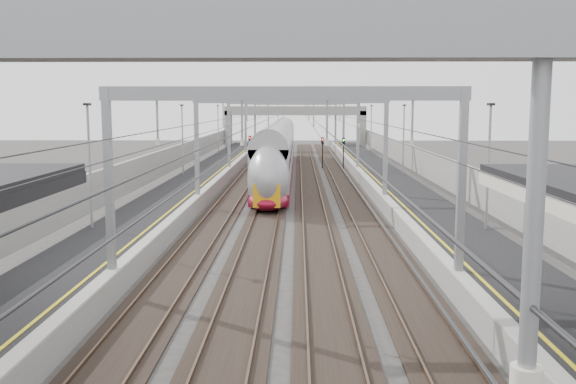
{
  "coord_description": "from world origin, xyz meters",
  "views": [
    {
      "loc": [
        0.49,
        -0.71,
        6.91
      ],
      "look_at": [
        0.0,
        29.8,
        2.82
      ],
      "focal_mm": 40.0,
      "sensor_mm": 36.0,
      "label": 1
    }
  ],
  "objects": [
    {
      "name": "platform_left",
      "position": [
        -8.0,
        45.0,
        0.5
      ],
      "size": [
        4.0,
        120.0,
        1.0
      ],
      "primitive_type": "cube",
      "color": "black",
      "rests_on": "ground"
    },
    {
      "name": "platform_right",
      "position": [
        8.0,
        45.0,
        0.5
      ],
      "size": [
        4.0,
        120.0,
        1.0
      ],
      "primitive_type": "cube",
      "color": "black",
      "rests_on": "ground"
    },
    {
      "name": "tracks",
      "position": [
        0.0,
        45.0,
        0.05
      ],
      "size": [
        11.4,
        140.0,
        0.2
      ],
      "color": "black",
      "rests_on": "ground"
    },
    {
      "name": "overhead_line",
      "position": [
        0.0,
        51.62,
        6.14
      ],
      "size": [
        13.0,
        140.0,
        6.6
      ],
      "color": "gray",
      "rests_on": "platform_left"
    },
    {
      "name": "overbridge",
      "position": [
        0.0,
        100.0,
        5.31
      ],
      "size": [
        22.0,
        2.2,
        6.9
      ],
      "color": "gray",
      "rests_on": "ground"
    },
    {
      "name": "wall_left",
      "position": [
        -11.2,
        45.0,
        1.6
      ],
      "size": [
        0.3,
        120.0,
        3.2
      ],
      "primitive_type": "cube",
      "color": "gray",
      "rests_on": "ground"
    },
    {
      "name": "wall_right",
      "position": [
        11.2,
        45.0,
        1.6
      ],
      "size": [
        0.3,
        120.0,
        3.2
      ],
      "primitive_type": "cube",
      "color": "gray",
      "rests_on": "ground"
    },
    {
      "name": "train",
      "position": [
        -1.5,
        62.37,
        2.12
      ],
      "size": [
        2.73,
        49.82,
        4.32
      ],
      "color": "maroon",
      "rests_on": "ground"
    },
    {
      "name": "signal_green",
      "position": [
        -5.2,
        74.37,
        2.42
      ],
      "size": [
        0.32,
        0.32,
        3.48
      ],
      "color": "black",
      "rests_on": "ground"
    },
    {
      "name": "signal_red_near",
      "position": [
        3.2,
        70.89,
        2.42
      ],
      "size": [
        0.32,
        0.32,
        3.48
      ],
      "color": "black",
      "rests_on": "ground"
    },
    {
      "name": "signal_red_far",
      "position": [
        5.4,
        69.03,
        2.42
      ],
      "size": [
        0.32,
        0.32,
        3.48
      ],
      "color": "black",
      "rests_on": "ground"
    }
  ]
}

